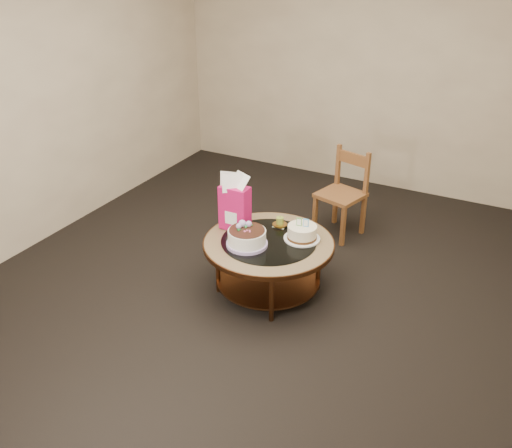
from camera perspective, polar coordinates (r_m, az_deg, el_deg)
The scene contains 8 objects.
ground at distance 4.64m, azimuth 1.22°, elevation -6.60°, with size 5.00×5.00×0.00m, color black.
room_walls at distance 3.98m, azimuth 1.44°, elevation 12.07°, with size 4.52×5.02×2.61m.
coffee_table at distance 4.44m, azimuth 1.27°, elevation -2.56°, with size 1.02×1.02×0.46m.
decorated_cake at distance 4.31m, azimuth -0.92°, elevation -1.43°, with size 0.32×0.32×0.18m.
cream_cake at distance 4.41m, azimuth 4.63°, elevation -0.88°, with size 0.28×0.28×0.18m.
gift_bag at distance 4.48m, azimuth -2.14°, elevation 2.20°, with size 0.23×0.17×0.47m.
pillar_candle at distance 4.60m, azimuth 2.40°, elevation 0.11°, with size 0.12×0.12×0.09m.
dining_chair at distance 5.36m, azimuth 8.68°, elevation 3.09°, with size 0.46×0.46×0.81m.
Camera 1 is at (1.70, -3.44, 2.61)m, focal length 40.00 mm.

